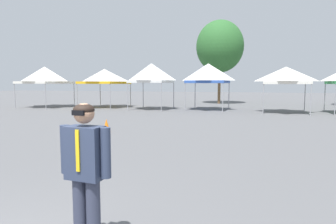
{
  "coord_description": "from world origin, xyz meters",
  "views": [
    {
      "loc": [
        2.53,
        -1.79,
        1.99
      ],
      "look_at": [
        0.33,
        4.94,
        1.3
      ],
      "focal_mm": 30.77,
      "sensor_mm": 36.0,
      "label": 1
    }
  ],
  "objects_px": {
    "tree_behind_tents_center": "(220,47)",
    "canopy_tent_left_of_center": "(151,73)",
    "canopy_tent_right_of_center": "(286,75)",
    "canopy_tent_far_left": "(104,77)",
    "canopy_tent_behind_left": "(208,73)",
    "person_foreground": "(86,169)",
    "traffic_cone_lot_center": "(106,126)",
    "canopy_tent_behind_right": "(45,75)"
  },
  "relations": [
    {
      "from": "canopy_tent_behind_left",
      "to": "canopy_tent_behind_right",
      "type": "bearing_deg",
      "value": -172.57
    },
    {
      "from": "canopy_tent_behind_left",
      "to": "canopy_tent_right_of_center",
      "type": "xyz_separation_m",
      "value": [
        5.51,
        -0.68,
        -0.23
      ]
    },
    {
      "from": "canopy_tent_right_of_center",
      "to": "person_foreground",
      "type": "relative_size",
      "value": 1.78
    },
    {
      "from": "canopy_tent_far_left",
      "to": "canopy_tent_behind_left",
      "type": "bearing_deg",
      "value": 2.29
    },
    {
      "from": "canopy_tent_behind_right",
      "to": "traffic_cone_lot_center",
      "type": "xyz_separation_m",
      "value": [
        11.67,
        -9.87,
        -2.47
      ]
    },
    {
      "from": "canopy_tent_far_left",
      "to": "traffic_cone_lot_center",
      "type": "height_order",
      "value": "canopy_tent_far_left"
    },
    {
      "from": "canopy_tent_right_of_center",
      "to": "person_foreground",
      "type": "bearing_deg",
      "value": -100.28
    },
    {
      "from": "canopy_tent_behind_left",
      "to": "tree_behind_tents_center",
      "type": "height_order",
      "value": "tree_behind_tents_center"
    },
    {
      "from": "canopy_tent_left_of_center",
      "to": "tree_behind_tents_center",
      "type": "distance_m",
      "value": 9.77
    },
    {
      "from": "person_foreground",
      "to": "canopy_tent_behind_right",
      "type": "bearing_deg",
      "value": 132.14
    },
    {
      "from": "canopy_tent_far_left",
      "to": "traffic_cone_lot_center",
      "type": "distance_m",
      "value": 13.37
    },
    {
      "from": "canopy_tent_far_left",
      "to": "canopy_tent_right_of_center",
      "type": "height_order",
      "value": "canopy_tent_far_left"
    },
    {
      "from": "canopy_tent_far_left",
      "to": "canopy_tent_behind_left",
      "type": "height_order",
      "value": "canopy_tent_behind_left"
    },
    {
      "from": "person_foreground",
      "to": "canopy_tent_far_left",
      "type": "bearing_deg",
      "value": 119.94
    },
    {
      "from": "canopy_tent_behind_right",
      "to": "canopy_tent_left_of_center",
      "type": "bearing_deg",
      "value": 4.85
    },
    {
      "from": "tree_behind_tents_center",
      "to": "canopy_tent_left_of_center",
      "type": "bearing_deg",
      "value": -116.11
    },
    {
      "from": "canopy_tent_right_of_center",
      "to": "traffic_cone_lot_center",
      "type": "xyz_separation_m",
      "value": [
        -7.63,
        -10.99,
        -2.3
      ]
    },
    {
      "from": "canopy_tent_right_of_center",
      "to": "canopy_tent_behind_left",
      "type": "bearing_deg",
      "value": 172.94
    },
    {
      "from": "canopy_tent_left_of_center",
      "to": "canopy_tent_right_of_center",
      "type": "relative_size",
      "value": 1.13
    },
    {
      "from": "canopy_tent_far_left",
      "to": "canopy_tent_behind_left",
      "type": "distance_m",
      "value": 8.85
    },
    {
      "from": "tree_behind_tents_center",
      "to": "canopy_tent_right_of_center",
      "type": "bearing_deg",
      "value": -54.76
    },
    {
      "from": "canopy_tent_far_left",
      "to": "canopy_tent_right_of_center",
      "type": "relative_size",
      "value": 1.14
    },
    {
      "from": "canopy_tent_behind_right",
      "to": "tree_behind_tents_center",
      "type": "relative_size",
      "value": 0.45
    },
    {
      "from": "canopy_tent_behind_right",
      "to": "tree_behind_tents_center",
      "type": "xyz_separation_m",
      "value": [
        13.6,
        9.18,
        3.0
      ]
    },
    {
      "from": "traffic_cone_lot_center",
      "to": "canopy_tent_far_left",
      "type": "bearing_deg",
      "value": 120.73
    },
    {
      "from": "person_foreground",
      "to": "traffic_cone_lot_center",
      "type": "distance_m",
      "value": 8.83
    },
    {
      "from": "canopy_tent_far_left",
      "to": "person_foreground",
      "type": "xyz_separation_m",
      "value": [
        10.96,
        -19.03,
        -1.59
      ]
    },
    {
      "from": "canopy_tent_behind_left",
      "to": "canopy_tent_right_of_center",
      "type": "distance_m",
      "value": 5.56
    },
    {
      "from": "canopy_tent_far_left",
      "to": "traffic_cone_lot_center",
      "type": "relative_size",
      "value": 6.66
    },
    {
      "from": "canopy_tent_far_left",
      "to": "traffic_cone_lot_center",
      "type": "xyz_separation_m",
      "value": [
        6.73,
        -11.31,
        -2.36
      ]
    },
    {
      "from": "canopy_tent_left_of_center",
      "to": "canopy_tent_behind_left",
      "type": "xyz_separation_m",
      "value": [
        4.29,
        0.99,
        -0.03
      ]
    },
    {
      "from": "canopy_tent_behind_left",
      "to": "traffic_cone_lot_center",
      "type": "height_order",
      "value": "canopy_tent_behind_left"
    },
    {
      "from": "canopy_tent_far_left",
      "to": "canopy_tent_right_of_center",
      "type": "distance_m",
      "value": 14.36
    },
    {
      "from": "canopy_tent_right_of_center",
      "to": "tree_behind_tents_center",
      "type": "height_order",
      "value": "tree_behind_tents_center"
    },
    {
      "from": "canopy_tent_behind_right",
      "to": "canopy_tent_right_of_center",
      "type": "height_order",
      "value": "canopy_tent_behind_right"
    },
    {
      "from": "canopy_tent_left_of_center",
      "to": "traffic_cone_lot_center",
      "type": "xyz_separation_m",
      "value": [
        2.17,
        -10.68,
        -2.56
      ]
    },
    {
      "from": "canopy_tent_far_left",
      "to": "canopy_tent_behind_left",
      "type": "relative_size",
      "value": 1.02
    },
    {
      "from": "canopy_tent_right_of_center",
      "to": "traffic_cone_lot_center",
      "type": "distance_m",
      "value": 13.57
    },
    {
      "from": "person_foreground",
      "to": "traffic_cone_lot_center",
      "type": "relative_size",
      "value": 3.28
    },
    {
      "from": "traffic_cone_lot_center",
      "to": "canopy_tent_right_of_center",
      "type": "bearing_deg",
      "value": 55.23
    },
    {
      "from": "canopy_tent_left_of_center",
      "to": "person_foreground",
      "type": "distance_m",
      "value": 19.56
    },
    {
      "from": "canopy_tent_behind_right",
      "to": "person_foreground",
      "type": "height_order",
      "value": "canopy_tent_behind_right"
    }
  ]
}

